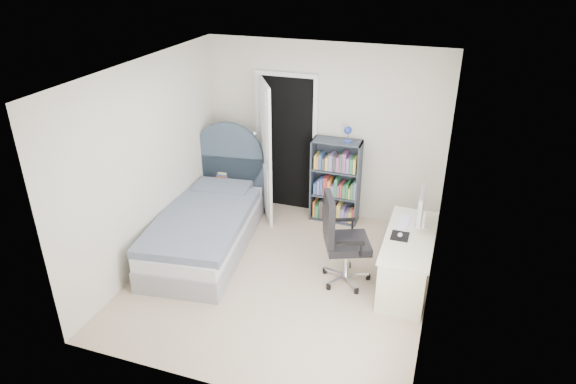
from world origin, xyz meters
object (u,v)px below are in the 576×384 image
(bookcase, at_px, (336,184))
(office_chair, at_px, (340,236))
(desk, at_px, (408,257))
(floor_lamp, at_px, (254,179))
(nightstand, at_px, (228,183))
(bed, at_px, (208,224))

(bookcase, height_order, office_chair, bookcase)
(bookcase, bearing_deg, desk, -46.94)
(bookcase, bearing_deg, floor_lamp, -174.40)
(nightstand, height_order, desk, desk)
(desk, distance_m, office_chair, 0.84)
(nightstand, bearing_deg, desk, -21.38)
(nightstand, bearing_deg, bookcase, 5.89)
(floor_lamp, bearing_deg, desk, -25.64)
(bed, relative_size, bookcase, 1.64)
(bed, bearing_deg, desk, -0.66)
(floor_lamp, bearing_deg, bed, -101.10)
(bed, height_order, desk, bed)
(nightstand, xyz_separation_m, bookcase, (1.62, 0.17, 0.15))
(nightstand, bearing_deg, bed, -79.62)
(bookcase, distance_m, office_chair, 1.52)
(floor_lamp, bearing_deg, office_chair, -39.86)
(bookcase, bearing_deg, bed, -139.11)
(bed, distance_m, bookcase, 1.90)
(office_chair, bearing_deg, desk, 14.62)
(floor_lamp, xyz_separation_m, desk, (2.38, -1.14, -0.16))
(office_chair, bearing_deg, bed, 172.79)
(nightstand, relative_size, floor_lamp, 0.49)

